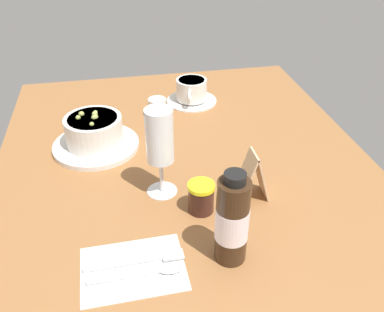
{
  "coord_description": "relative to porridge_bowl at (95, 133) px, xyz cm",
  "views": [
    {
      "loc": [
        74.32,
        -13.64,
        53.29
      ],
      "look_at": [
        2.56,
        0.41,
        5.26
      ],
      "focal_mm": 39.44,
      "sensor_mm": 36.0,
      "label": 1
    }
  ],
  "objects": [
    {
      "name": "porridge_bowl",
      "position": [
        0.0,
        0.0,
        0.0
      ],
      "size": [
        20.16,
        20.16,
        8.71
      ],
      "color": "silver",
      "rests_on": "ground_plane"
    },
    {
      "name": "coffee_cup",
      "position": [
        -19.95,
        26.91,
        -0.76
      ],
      "size": [
        14.3,
        14.3,
        6.7
      ],
      "color": "silver",
      "rests_on": "ground_plane"
    },
    {
      "name": "creamer_jug",
      "position": [
        -13.06,
        16.38,
        -1.27
      ],
      "size": [
        5.43,
        5.15,
        5.56
      ],
      "color": "silver",
      "rests_on": "ground_plane"
    },
    {
      "name": "menu_card",
      "position": [
        24.62,
        30.4,
        1.24
      ],
      "size": [
        5.04,
        6.29,
        10.29
      ],
      "color": "#D5B085",
      "rests_on": "ground_plane"
    },
    {
      "name": "wine_glass",
      "position": [
        19.72,
        13.09,
        8.35
      ],
      "size": [
        6.12,
        6.12,
        18.6
      ],
      "color": "white",
      "rests_on": "ground_plane"
    },
    {
      "name": "cutlery_setting",
      "position": [
        39.27,
        6.12,
        -3.58
      ],
      "size": [
        13.02,
        17.23,
        0.9
      ],
      "color": "silver",
      "rests_on": "ground_plane"
    },
    {
      "name": "jam_jar",
      "position": [
        26.91,
        20.04,
        -0.75
      ],
      "size": [
        5.16,
        5.16,
        6.11
      ],
      "color": "#3C1F17",
      "rests_on": "ground_plane"
    },
    {
      "name": "sauce_bottle_brown",
      "position": [
        39.54,
        21.91,
        4.12
      ],
      "size": [
        5.42,
        5.42,
        17.19
      ],
      "color": "#382314",
      "rests_on": "ground_plane"
    },
    {
      "name": "ground_plane",
      "position": [
        13.31,
        19.64,
        -5.35
      ],
      "size": [
        110.0,
        84.0,
        3.0
      ],
      "primitive_type": "cube",
      "color": "brown"
    }
  ]
}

